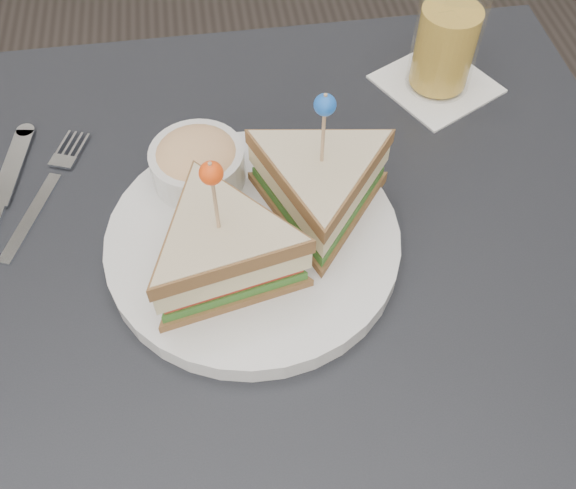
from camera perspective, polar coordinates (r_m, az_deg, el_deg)
The scene contains 5 objects.
table at distance 0.67m, azimuth -0.72°, elevation -7.12°, with size 0.80×0.80×0.75m.
plate_meal at distance 0.60m, azimuth -2.48°, elevation 2.47°, with size 0.36×0.36×0.17m.
cutlery_fork at distance 0.73m, azimuth -20.52°, elevation 4.83°, with size 0.08×0.18×0.01m.
cutlery_knife at distance 0.73m, azimuth -24.19°, elevation 3.61°, with size 0.05×0.21×0.01m.
drink_set at distance 0.78m, azimuth 13.96°, elevation 17.47°, with size 0.16×0.16×0.15m.
Camera 1 is at (-0.04, -0.32, 1.26)m, focal length 40.00 mm.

